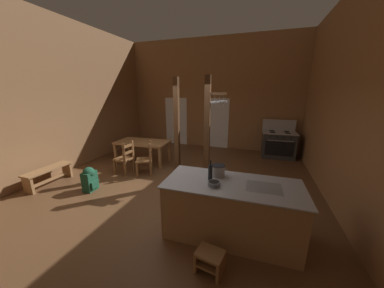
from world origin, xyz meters
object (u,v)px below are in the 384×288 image
stockpot_on_counter (218,170)px  mixing_bowl_on_counter (214,184)px  bottle_tall_on_counter (210,172)px  bench_along_left_wall (49,173)px  backpack (90,178)px  kitchen_island (231,209)px  ladderback_chair_near_window (146,159)px  step_stool (210,260)px  dining_table (143,144)px  stove_range (278,144)px  ladderback_chair_by_post (125,158)px

stockpot_on_counter → mixing_bowl_on_counter: size_ratio=1.64×
stockpot_on_counter → bottle_tall_on_counter: (-0.09, -0.20, 0.04)m
bench_along_left_wall → backpack: backpack is taller
kitchen_island → backpack: size_ratio=3.66×
kitchen_island → stockpot_on_counter: bearing=143.1°
ladderback_chair_near_window → stockpot_on_counter: (2.39, -1.55, 0.58)m
step_stool → bench_along_left_wall: 4.70m
dining_table → bottle_tall_on_counter: 3.88m
stockpot_on_counter → dining_table: bearing=141.8°
bottle_tall_on_counter → stove_range: bearing=72.9°
dining_table → stockpot_on_counter: 3.81m
kitchen_island → stove_range: (1.06, 4.64, 0.01)m
step_stool → stockpot_on_counter: 1.34m
dining_table → ladderback_chair_by_post: ladderback_chair_by_post is taller
step_stool → dining_table: bearing=132.7°
stove_range → ladderback_chair_near_window: (-3.72, -2.89, -0.03)m
stove_range → backpack: (-4.49, -4.19, -0.17)m
stove_range → stockpot_on_counter: size_ratio=4.28×
step_stool → bench_along_left_wall: (-4.55, 1.19, 0.12)m
stockpot_on_counter → mixing_bowl_on_counter: stockpot_on_counter is taller
step_stool → bench_along_left_wall: bench_along_left_wall is taller
step_stool → backpack: backpack is taller
bottle_tall_on_counter → step_stool: bearing=-75.4°
mixing_bowl_on_counter → ladderback_chair_near_window: bearing=141.2°
dining_table → mixing_bowl_on_counter: bearing=-42.4°
bench_along_left_wall → ladderback_chair_by_post: bearing=41.5°
step_stool → ladderback_chair_by_post: ladderback_chair_by_post is taller
dining_table → ladderback_chair_by_post: bearing=-91.3°
step_stool → backpack: (-3.29, 1.27, 0.14)m
mixing_bowl_on_counter → kitchen_island: bearing=34.3°
ladderback_chair_near_window → stove_range: bearing=37.8°
bottle_tall_on_counter → bench_along_left_wall: bearing=175.1°
stove_range → stockpot_on_counter: bearing=-106.7°
ladderback_chair_by_post → mixing_bowl_on_counter: mixing_bowl_on_counter is taller
kitchen_island → stove_range: stove_range is taller
ladderback_chair_near_window → ladderback_chair_by_post: bearing=-168.6°
kitchen_island → ladderback_chair_near_window: 3.19m
stockpot_on_counter → step_stool: bearing=-83.0°
ladderback_chair_near_window → ladderback_chair_by_post: same height
mixing_bowl_on_counter → dining_table: bearing=137.6°
dining_table → backpack: dining_table is taller
mixing_bowl_on_counter → bottle_tall_on_counter: size_ratio=0.55×
ladderback_chair_by_post → backpack: bearing=-97.6°
stove_range → bottle_tall_on_counter: (-1.42, -4.63, 0.59)m
step_stool → stockpot_on_counter: stockpot_on_counter is taller
dining_table → ladderback_chair_near_window: size_ratio=1.83×
kitchen_island → mixing_bowl_on_counter: size_ratio=11.58×
ladderback_chair_by_post → stockpot_on_counter: 3.37m
backpack → bottle_tall_on_counter: bottle_tall_on_counter is taller
kitchen_island → ladderback_chair_by_post: (-3.28, 1.63, -0.02)m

